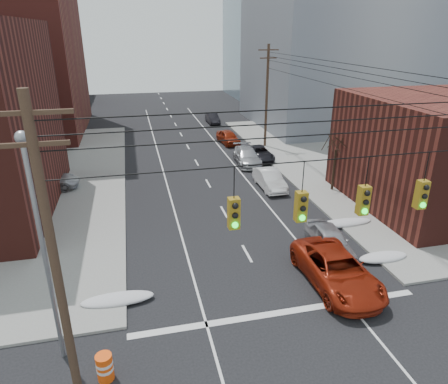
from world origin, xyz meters
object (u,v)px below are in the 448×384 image
parked_car_a (330,240)px  construction_barrel (105,367)px  parked_car_c (259,153)px  parked_car_e (228,137)px  red_pickup (337,270)px  parked_car_d (247,156)px  parked_car_b (270,179)px  parked_car_f (213,118)px  lot_car_b (46,181)px  lot_car_c (3,189)px

parked_car_a → construction_barrel: size_ratio=4.10×
parked_car_c → parked_car_e: parked_car_e is taller
red_pickup → parked_car_d: bearing=86.0°
parked_car_b → parked_car_f: parked_car_b is taller
parked_car_a → red_pickup: bearing=-107.5°
red_pickup → parked_car_e: size_ratio=1.40×
parked_car_f → lot_car_b: size_ratio=0.81×
red_pickup → construction_barrel: 11.94m
lot_car_b → lot_car_c: bearing=107.1°
red_pickup → parked_car_b: (1.19, 13.80, -0.10)m
parked_car_e → lot_car_b: bearing=-155.1°
red_pickup → parked_car_a: size_ratio=1.36×
lot_car_b → construction_barrel: 21.53m
red_pickup → lot_car_b: 24.07m
parked_car_d → lot_car_c: lot_car_c is taller
parked_car_c → lot_car_c: bearing=-166.8°
red_pickup → parked_car_c: size_ratio=1.30×
parked_car_a → lot_car_c: (-20.99, 13.12, 0.09)m
red_pickup → lot_car_b: size_ratio=1.23×
parked_car_a → parked_car_c: bearing=88.7°
red_pickup → lot_car_b: (-16.79, 17.25, -0.01)m
parked_car_c → construction_barrel: size_ratio=4.31×
parked_car_b → parked_car_c: bearing=78.2°
parked_car_f → lot_car_b: lot_car_b is taller
red_pickup → parked_car_f: red_pickup is taller
lot_car_b → parked_car_f: bearing=-41.5°
lot_car_c → construction_barrel: bearing=-177.8°
parked_car_d → lot_car_c: bearing=-163.8°
red_pickup → parked_car_c: 21.80m
parked_car_a → lot_car_b: bearing=145.4°
parked_car_e → construction_barrel: size_ratio=4.01×
parked_car_a → lot_car_b: size_ratio=0.90×
red_pickup → parked_car_d: (1.19, 20.56, -0.10)m
lot_car_b → construction_barrel: bearing=-167.4°
parked_car_f → lot_car_c: 31.72m
parked_car_b → lot_car_c: size_ratio=0.94×
parked_car_b → parked_car_a: bearing=-90.3°
red_pickup → parked_car_b: 13.85m
red_pickup → parked_car_a: (1.19, 3.09, -0.09)m
parked_car_d → lot_car_b: 18.29m
parked_car_a → lot_car_c: 24.75m
parked_car_d → parked_car_e: size_ratio=1.19×
parked_car_e → parked_car_f: (0.46, 11.26, -0.08)m
parked_car_c → parked_car_f: 18.00m
parked_car_c → parked_car_b: bearing=-101.8°
parked_car_f → lot_car_c: bearing=-133.4°
parked_car_c → lot_car_c: size_ratio=0.97×
parked_car_a → parked_car_f: 36.49m
lot_car_b → red_pickup: bearing=-137.7°
parked_car_d → lot_car_b: bearing=-165.0°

